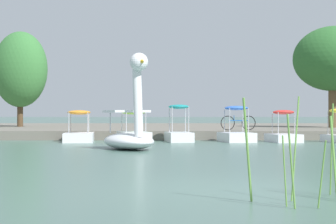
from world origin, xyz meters
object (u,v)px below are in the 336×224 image
at_px(pedal_boat_blue, 238,132).
at_px(pedal_boat_lime, 135,132).
at_px(pedal_boat_orange, 81,132).
at_px(pedal_boat_teal, 181,132).
at_px(tree_broadleaf_right, 335,59).
at_px(bicycle_parked, 240,123).
at_px(swan_boat, 132,130).
at_px(tree_sapling_by_fence, 22,70).
at_px(pedal_boat_red, 285,133).

distance_m(pedal_boat_blue, pedal_boat_lime, 4.61).
bearing_deg(pedal_boat_orange, pedal_boat_teal, 1.81).
distance_m(pedal_boat_teal, pedal_boat_orange, 4.48).
distance_m(pedal_boat_blue, tree_broadleaf_right, 11.79).
relative_size(pedal_boat_teal, tree_broadleaf_right, 0.35).
bearing_deg(bicycle_parked, pedal_boat_teal, -136.31).
bearing_deg(swan_boat, pedal_boat_lime, 92.00).
xyz_separation_m(pedal_boat_orange, tree_sapling_by_fence, (-5.42, 11.11, 3.65)).
bearing_deg(pedal_boat_orange, bicycle_parked, 21.96).
bearing_deg(pedal_boat_red, swan_boat, -139.43).
distance_m(pedal_boat_teal, tree_broadleaf_right, 13.34).
distance_m(pedal_boat_red, tree_sapling_by_fence, 18.77).
bearing_deg(bicycle_parked, pedal_boat_lime, -149.38).
height_order(pedal_boat_red, pedal_boat_blue, pedal_boat_blue).
relative_size(pedal_boat_lime, pedal_boat_orange, 1.01).
height_order(swan_boat, tree_sapling_by_fence, tree_sapling_by_fence).
height_order(pedal_boat_red, bicycle_parked, pedal_boat_red).
bearing_deg(bicycle_parked, tree_sapling_by_fence, 147.92).
xyz_separation_m(tree_sapling_by_fence, bicycle_parked, (12.91, -8.09, -3.26)).
bearing_deg(tree_broadleaf_right, bicycle_parked, -137.85).
relative_size(pedal_boat_orange, bicycle_parked, 1.40).
distance_m(pedal_boat_lime, pedal_boat_orange, 2.45).
bearing_deg(pedal_boat_lime, pedal_boat_orange, -179.20).
bearing_deg(pedal_boat_orange, swan_boat, -65.14).
relative_size(pedal_boat_red, bicycle_parked, 1.15).
relative_size(pedal_boat_red, pedal_boat_teal, 0.94).
xyz_separation_m(pedal_boat_red, pedal_boat_teal, (-4.65, 0.30, 0.05)).
distance_m(tree_sapling_by_fence, bicycle_parked, 15.58).
bearing_deg(tree_broadleaf_right, tree_sapling_by_fence, 172.99).
bearing_deg(pedal_boat_teal, swan_boat, -107.39).
bearing_deg(tree_sapling_by_fence, bicycle_parked, -32.08).
distance_m(pedal_boat_red, pedal_boat_teal, 4.66).
relative_size(swan_boat, tree_broadleaf_right, 0.53).
xyz_separation_m(pedal_boat_lime, tree_sapling_by_fence, (-7.86, 11.08, 3.64)).
height_order(tree_broadleaf_right, bicycle_parked, tree_broadleaf_right).
height_order(pedal_boat_teal, tree_sapling_by_fence, tree_sapling_by_fence).
height_order(pedal_boat_blue, pedal_boat_teal, pedal_boat_teal).
xyz_separation_m(pedal_boat_blue, tree_broadleaf_right, (6.76, 8.74, 4.09)).
bearing_deg(tree_sapling_by_fence, pedal_boat_teal, -47.96).
xyz_separation_m(swan_boat, pedal_boat_blue, (4.41, 5.72, -0.24)).
relative_size(pedal_boat_teal, bicycle_parked, 1.23).
bearing_deg(swan_boat, pedal_boat_orange, 114.86).
bearing_deg(pedal_boat_lime, swan_boat, -88.00).
xyz_separation_m(pedal_boat_lime, tree_broadleaf_right, (11.38, 8.71, 4.09)).
distance_m(swan_boat, tree_broadleaf_right, 18.68).
distance_m(swan_boat, pedal_boat_lime, 5.75).
height_order(pedal_boat_red, pedal_boat_teal, pedal_boat_teal).
height_order(pedal_boat_blue, tree_broadleaf_right, tree_broadleaf_right).
relative_size(pedal_boat_teal, pedal_boat_lime, 0.87).
height_order(pedal_boat_orange, bicycle_parked, pedal_boat_orange).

